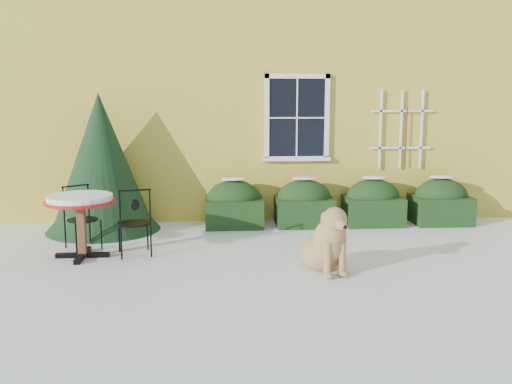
{
  "coord_description": "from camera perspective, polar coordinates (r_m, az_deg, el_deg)",
  "views": [
    {
      "loc": [
        -0.58,
        -7.76,
        2.39
      ],
      "look_at": [
        0.0,
        1.0,
        0.9
      ],
      "focal_mm": 40.0,
      "sensor_mm": 36.0,
      "label": 1
    }
  ],
  "objects": [
    {
      "name": "hedge_row",
      "position": [
        10.73,
        8.27,
        -1.14
      ],
      "size": [
        4.95,
        0.8,
        0.91
      ],
      "color": "black",
      "rests_on": "ground"
    },
    {
      "name": "evergreen_shrub",
      "position": [
        10.47,
        -15.17,
        1.57
      ],
      "size": [
        2.02,
        2.02,
        2.44
      ],
      "rotation": [
        0.0,
        0.0,
        -0.13
      ],
      "color": "black",
      "rests_on": "ground"
    },
    {
      "name": "house",
      "position": [
        14.79,
        -1.58,
        12.83
      ],
      "size": [
        12.4,
        8.4,
        6.4
      ],
      "color": "yellow",
      "rests_on": "ground"
    },
    {
      "name": "dog",
      "position": [
        7.85,
        7.09,
        -5.21
      ],
      "size": [
        0.78,
        1.08,
        0.97
      ],
      "rotation": [
        0.0,
        0.0,
        0.31
      ],
      "color": "tan",
      "rests_on": "ground"
    },
    {
      "name": "patio_chair_far",
      "position": [
        9.39,
        -17.08,
        -2.44
      ],
      "size": [
        0.61,
        0.61,
        0.99
      ],
      "rotation": [
        0.0,
        0.0,
        0.65
      ],
      "color": "black",
      "rests_on": "ground"
    },
    {
      "name": "patio_chair_near",
      "position": [
        8.74,
        -12.06,
        -2.93
      ],
      "size": [
        0.56,
        0.55,
        1.04
      ],
      "rotation": [
        0.0,
        0.0,
        3.38
      ],
      "color": "black",
      "rests_on": "ground"
    },
    {
      "name": "bistro_table",
      "position": [
        8.78,
        -17.17,
        -1.31
      ],
      "size": [
        1.02,
        1.02,
        0.95
      ],
      "rotation": [
        0.0,
        0.0,
        0.14
      ],
      "color": "black",
      "rests_on": "ground"
    },
    {
      "name": "ground",
      "position": [
        8.14,
        0.47,
        -7.44
      ],
      "size": [
        80.0,
        80.0,
        0.0
      ],
      "primitive_type": "plane",
      "color": "white",
      "rests_on": "ground"
    }
  ]
}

